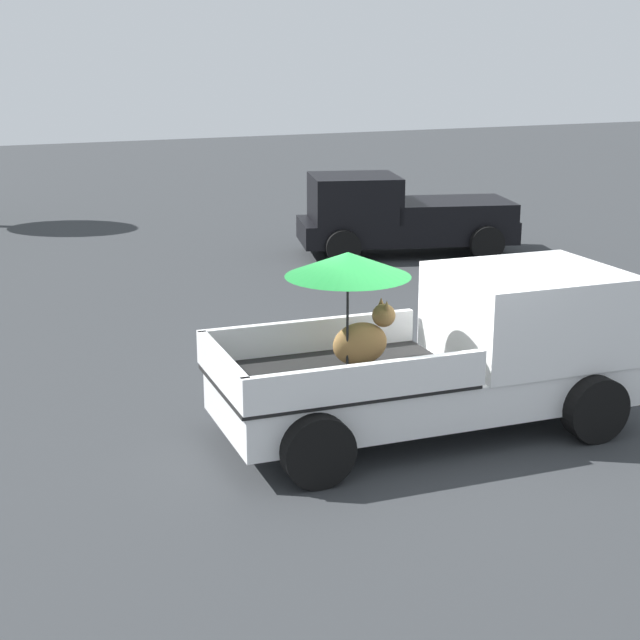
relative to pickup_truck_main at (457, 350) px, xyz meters
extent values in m
plane|color=#2D3033|center=(-0.42, 0.02, -0.99)|extent=(80.00, 80.00, 0.00)
cylinder|color=black|center=(1.39, 0.88, -0.59)|extent=(0.82, 0.33, 0.80)
cylinder|color=black|center=(1.26, -1.07, -0.59)|extent=(0.82, 0.33, 0.80)
cylinder|color=black|center=(-2.10, 1.12, -0.59)|extent=(0.82, 0.33, 0.80)
cylinder|color=black|center=(-2.24, -0.84, -0.59)|extent=(0.82, 0.33, 0.80)
cube|color=white|center=(-0.42, 0.02, -0.42)|extent=(5.11, 2.14, 0.50)
cube|color=white|center=(0.97, -0.07, 0.37)|extent=(2.22, 2.00, 1.08)
cube|color=#4C606B|center=(1.97, -0.14, 0.57)|extent=(0.18, 1.72, 0.64)
cube|color=black|center=(-1.57, 0.10, -0.14)|extent=(2.92, 2.03, 0.06)
cube|color=white|center=(-1.51, 1.02, 0.09)|extent=(2.80, 0.29, 0.40)
cube|color=white|center=(-1.63, -0.82, 0.09)|extent=(2.80, 0.29, 0.40)
cube|color=white|center=(-2.92, 0.19, 0.09)|extent=(0.22, 1.84, 0.40)
ellipsoid|color=olive|center=(-1.18, 0.26, 0.15)|extent=(0.70, 0.37, 0.52)
sphere|color=olive|center=(-0.88, 0.24, 0.47)|extent=(0.30, 0.30, 0.28)
cone|color=olive|center=(-0.88, 0.32, 0.61)|extent=(0.10, 0.10, 0.12)
cone|color=olive|center=(-0.89, 0.16, 0.61)|extent=(0.10, 0.10, 0.12)
cylinder|color=black|center=(-1.39, 0.18, 0.47)|extent=(0.03, 0.03, 1.16)
cone|color=#19722D|center=(-1.39, 0.18, 1.15)|extent=(1.54, 1.54, 0.28)
cylinder|color=black|center=(2.84, 8.97, -0.61)|extent=(0.80, 0.47, 0.76)
cylinder|color=black|center=(3.39, 10.79, -0.61)|extent=(0.80, 0.47, 0.76)
cylinder|color=black|center=(5.91, 8.06, -0.61)|extent=(0.80, 0.47, 0.76)
cylinder|color=black|center=(6.45, 9.88, -0.61)|extent=(0.80, 0.47, 0.76)
cube|color=black|center=(4.65, 9.43, -0.44)|extent=(5.11, 3.09, 0.50)
cube|color=black|center=(3.50, 9.77, 0.31)|extent=(2.33, 2.27, 1.00)
cube|color=black|center=(5.61, 9.14, 0.01)|extent=(3.10, 2.50, 0.40)
camera|label=1|loc=(-6.16, -9.47, 3.50)|focal=54.46mm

